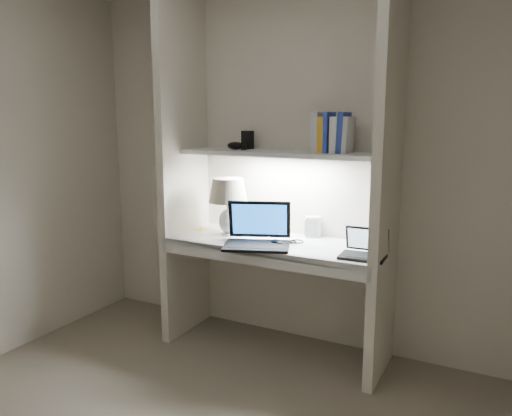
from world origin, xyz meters
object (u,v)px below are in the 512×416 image
Objects in this scene: speaker at (313,227)px; book_row at (332,134)px; table_lamp at (228,197)px; laptop_main at (258,236)px; laptop_netbook at (364,250)px.

book_row reaches higher than speaker.
laptop_main is (0.30, -0.14, -0.21)m from table_lamp.
book_row is (0.16, -0.12, 0.64)m from speaker.
laptop_main reaches higher than laptop_netbook.
book_row is (0.40, 0.24, 0.65)m from laptop_main.
speaker is at bearing 143.58° from book_row.
laptop_main is at bearing -147.42° from speaker.
table_lamp is 2.79× the size of speaker.
laptop_netbook is at bearing -5.69° from table_lamp.
table_lamp is 1.49× the size of laptop_netbook.
laptop_netbook is 0.76m from book_row.
laptop_netbook reaches higher than speaker.
book_row reaches higher than laptop_netbook.
laptop_main is 0.81m from book_row.
speaker is (0.24, 0.36, 0.01)m from laptop_main.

